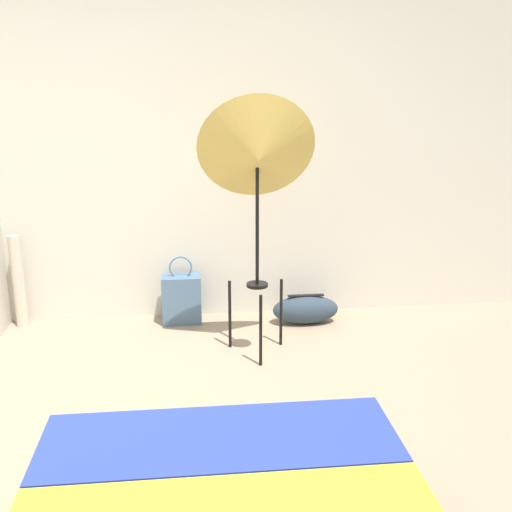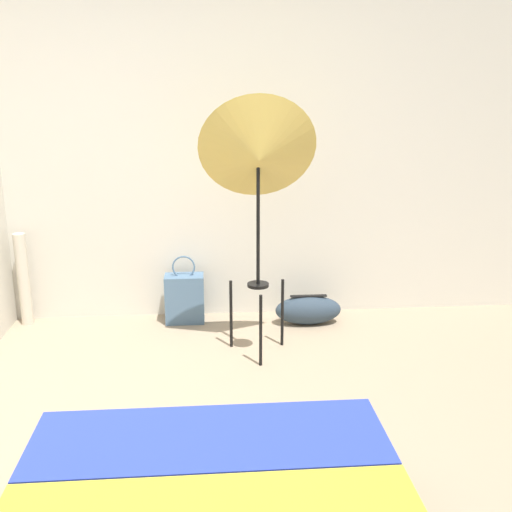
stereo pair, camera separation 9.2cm
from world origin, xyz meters
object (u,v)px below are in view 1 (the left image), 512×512
(photo_umbrella, at_px, (257,156))
(tote_bag, at_px, (182,299))
(duffel_bag, at_px, (305,309))
(paper_roll, at_px, (18,282))

(photo_umbrella, relative_size, tote_bag, 3.25)
(photo_umbrella, xyz_separation_m, duffel_bag, (0.41, 0.46, -1.16))
(tote_bag, height_order, paper_roll, paper_roll)
(duffel_bag, bearing_deg, photo_umbrella, -131.35)
(duffel_bag, distance_m, paper_roll, 2.06)
(photo_umbrella, height_order, paper_roll, photo_umbrella)
(duffel_bag, relative_size, paper_roll, 0.71)
(photo_umbrella, relative_size, duffel_bag, 3.40)
(photo_umbrella, distance_m, duffel_bag, 1.31)
(photo_umbrella, bearing_deg, tote_bag, 130.46)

